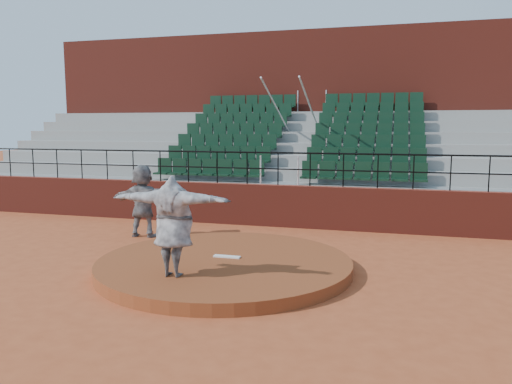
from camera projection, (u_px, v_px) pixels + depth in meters
The scene contains 9 objects.
ground at pixel (225, 270), 10.86m from camera, with size 90.00×90.00×0.00m, color #AC4B26.
pitchers_mound at pixel (225, 265), 10.84m from camera, with size 5.50×5.50×0.25m, color brown.
pitching_rubber at pixel (227, 257), 10.97m from camera, with size 0.60×0.15×0.03m, color white.
boundary_wall at pixel (278, 206), 15.54m from camera, with size 24.00×0.30×1.30m, color maroon.
wall_railing at pixel (278, 162), 15.36m from camera, with size 24.04×0.05×1.03m.
seating_deck at pixel (300, 170), 18.91m from camera, with size 24.00×5.97×4.63m.
press_box_facade at pixel (317, 116), 22.41m from camera, with size 24.00×3.00×7.10m, color maroon.
pitcher at pixel (173, 226), 9.50m from camera, with size 2.39×0.65×1.94m, color black.
fielder at pixel (143, 201), 14.07m from camera, with size 1.91×0.61×2.06m, color black.
Camera 1 is at (3.53, -9.96, 3.12)m, focal length 35.00 mm.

